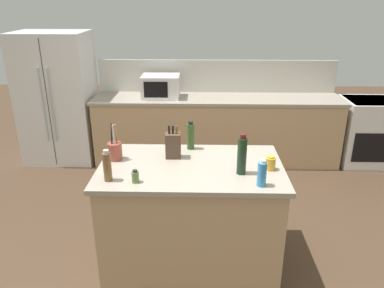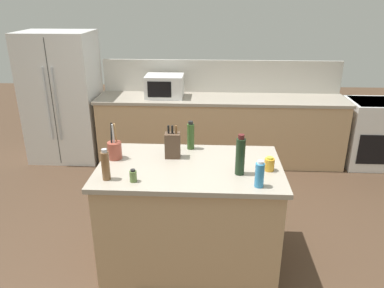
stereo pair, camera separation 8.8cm
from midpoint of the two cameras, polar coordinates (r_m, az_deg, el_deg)
The scene contains 15 objects.
ground_plane at distance 3.61m, azimuth 0.42°, elevation -16.89°, with size 14.00×14.00×0.00m, color #473323.
back_counter_run at distance 5.32m, azimuth 4.76°, elevation 2.17°, with size 3.42×0.66×0.94m.
wall_backsplash at distance 5.44m, azimuth 4.91°, elevation 10.23°, with size 3.38×0.03×0.46m, color beige.
kitchen_island at distance 3.34m, azimuth 0.44°, elevation -10.56°, with size 1.53×0.92×0.94m.
refrigerator at distance 5.63m, azimuth -18.65°, elevation 6.77°, with size 0.97×0.75×1.80m.
range_oven at distance 5.80m, azimuth 26.31°, elevation 1.53°, with size 0.76×0.65×0.92m.
microwave at distance 5.18m, azimuth -3.72°, elevation 8.78°, with size 0.51×0.39×0.30m.
knife_block at distance 3.22m, azimuth -2.20°, elevation -0.16°, with size 0.13×0.10×0.29m.
utensil_crock at distance 3.26m, azimuth -10.95°, elevation -0.86°, with size 0.12×0.12×0.32m.
wine_bottle at distance 2.93m, azimuth 8.22°, elevation -1.79°, with size 0.07×0.07×0.33m.
honey_jar at distance 3.07m, azimuth 12.51°, elevation -3.03°, with size 0.08×0.08×0.12m.
olive_oil_bottle at distance 3.39m, azimuth 0.54°, elevation 1.24°, with size 0.07×0.07×0.26m.
pepper_grinder at distance 2.90m, azimuth -12.20°, elevation -3.19°, with size 0.06×0.06×0.25m.
dish_soap_bottle at distance 2.79m, azimuth 11.15°, elevation -4.60°, with size 0.07×0.07×0.21m.
spice_jar_oregano at distance 2.86m, azimuth -8.08°, elevation -4.85°, with size 0.06×0.06×0.10m.
Camera 2 is at (0.17, -2.81, 2.26)m, focal length 35.00 mm.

